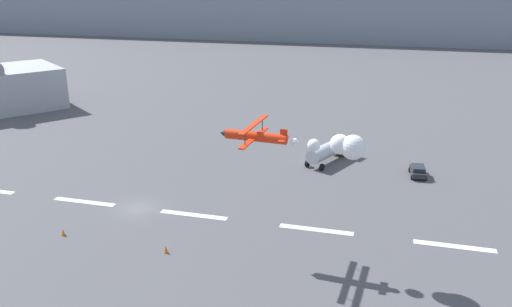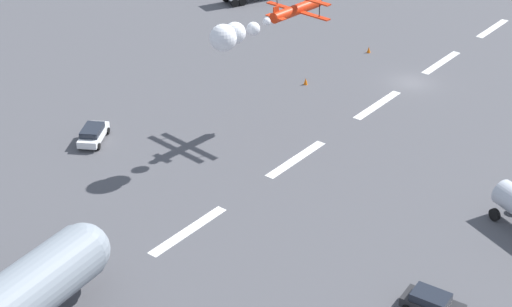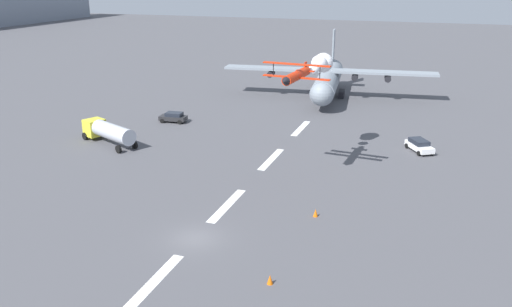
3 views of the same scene
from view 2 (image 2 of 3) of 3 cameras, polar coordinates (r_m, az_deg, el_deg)
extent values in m
plane|color=#4C4C51|center=(85.74, 11.30, 5.12)|extent=(440.00, 440.00, 0.00)
cube|color=white|center=(103.82, 16.94, 8.76)|extent=(8.00, 0.90, 0.01)
cube|color=white|center=(91.62, 13.42, 6.50)|extent=(8.00, 0.90, 0.01)
cube|color=white|center=(80.05, 8.89, 3.54)|extent=(8.00, 0.90, 0.01)
cube|color=white|center=(69.42, 2.96, -0.41)|extent=(8.00, 0.90, 0.01)
cube|color=white|center=(60.23, -4.97, -5.65)|extent=(8.00, 0.90, 0.01)
sphere|color=gray|center=(53.98, -12.57, -6.92)|extent=(3.71, 3.71, 3.71)
cylinder|color=red|center=(71.14, 2.96, 10.46)|extent=(6.16, 1.45, 0.98)
cube|color=red|center=(71.34, 3.07, 10.39)|extent=(1.12, 7.13, 0.12)
cylinder|color=black|center=(69.64, 4.67, 10.43)|extent=(0.08, 0.08, 1.34)
cube|color=red|center=(69.03, 1.47, 10.28)|extent=(0.71, 0.15, 1.10)
cube|color=red|center=(69.16, 1.47, 9.97)|extent=(0.75, 2.04, 0.08)
cone|color=black|center=(73.65, 4.71, 11.07)|extent=(0.76, 0.88, 0.83)
sphere|color=white|center=(68.49, 0.78, 9.65)|extent=(0.70, 0.70, 0.70)
sphere|color=white|center=(67.24, -0.21, 9.12)|extent=(1.19, 1.19, 1.19)
sphere|color=white|center=(65.43, -1.56, 8.82)|extent=(1.84, 1.84, 1.84)
sphere|color=white|center=(64.75, -2.42, 8.47)|extent=(2.28, 2.28, 2.28)
cylinder|color=black|center=(107.62, -0.99, 11.06)|extent=(1.15, 0.73, 1.10)
cylinder|color=black|center=(107.08, -1.56, 10.96)|extent=(1.15, 0.73, 1.10)
cylinder|color=black|center=(63.72, 17.07, -4.30)|extent=(0.70, 1.04, 1.00)
cube|color=white|center=(73.52, -11.82, 1.35)|extent=(4.69, 3.86, 0.65)
cube|color=#1E232D|center=(73.08, -11.91, 1.69)|extent=(3.12, 2.80, 0.55)
cylinder|color=black|center=(75.24, -12.11, 1.71)|extent=(0.66, 0.53, 0.64)
cylinder|color=black|center=(72.68, -12.82, 0.58)|extent=(0.66, 0.53, 0.64)
cylinder|color=black|center=(74.70, -10.79, 1.65)|extent=(0.66, 0.53, 0.64)
cylinder|color=black|center=(72.12, -11.46, 0.51)|extent=(0.66, 0.53, 0.64)
cube|color=#262628|center=(53.45, 12.81, -10.79)|extent=(2.15, 4.17, 0.65)
cube|color=#1E232D|center=(53.11, 12.68, -10.22)|extent=(1.87, 2.55, 0.55)
cylinder|color=black|center=(54.65, 11.75, -10.05)|extent=(0.28, 0.66, 0.64)
cone|color=orange|center=(92.73, 8.26, 7.54)|extent=(0.44, 0.44, 0.75)
cone|color=orange|center=(83.65, 3.66, 5.30)|extent=(0.44, 0.44, 0.75)
camera|label=1|loc=(95.17, -26.60, 21.66)|focal=36.37mm
camera|label=3|loc=(119.22, 13.08, 22.41)|focal=36.84mm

